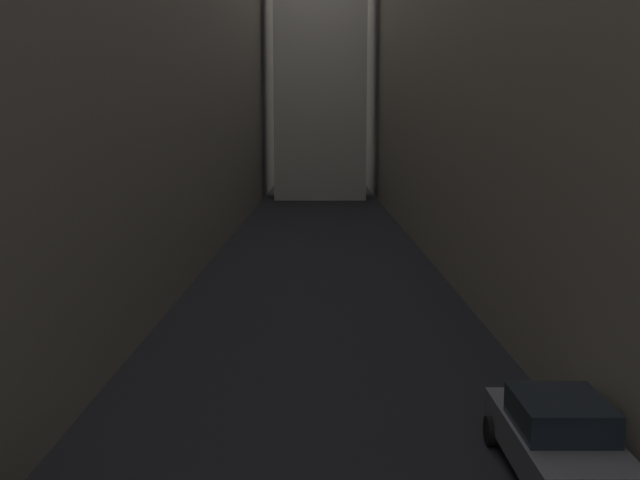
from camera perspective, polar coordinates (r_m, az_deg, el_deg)
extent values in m
plane|color=black|center=(45.14, -0.05, -0.06)|extent=(264.00, 264.00, 0.00)
cube|color=#60594F|center=(48.73, -15.38, 15.44)|extent=(13.84, 108.00, 25.74)
cube|color=#756B5B|center=(48.78, 15.92, 14.38)|extent=(15.00, 108.00, 23.99)
cube|color=#4C4C51|center=(15.30, 17.25, -14.38)|extent=(1.75, 4.34, 0.69)
cube|color=black|center=(14.96, 17.51, -12.29)|extent=(1.61, 1.93, 0.59)
cylinder|color=black|center=(16.53, 12.66, -13.77)|extent=(0.22, 0.62, 0.62)
cylinder|color=black|center=(17.00, 18.60, -13.39)|extent=(0.22, 0.62, 0.62)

